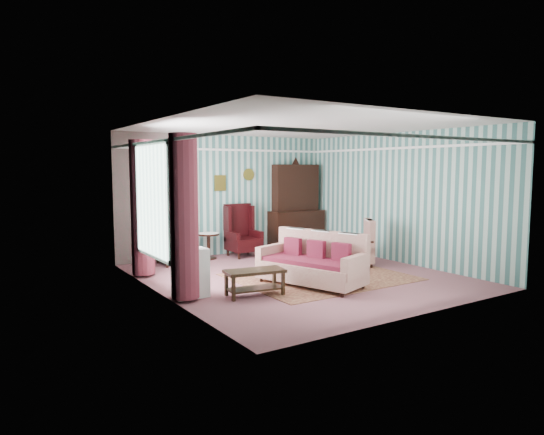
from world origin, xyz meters
TOP-DOWN VIEW (x-y plane):
  - floor at (0.00, 0.00)m, footprint 6.00×6.00m
  - room_shell at (-0.62, 0.18)m, footprint 5.53×6.02m
  - bookcase at (-1.35, 2.84)m, footprint 0.80×0.28m
  - dresser_hutch at (1.90, 2.72)m, footprint 1.50×0.56m
  - wingback_left at (-1.60, 2.45)m, footprint 0.76×0.80m
  - wingback_right at (0.15, 2.45)m, footprint 0.76×0.80m
  - seated_woman at (-1.60, 2.45)m, footprint 0.44×0.40m
  - round_side_table at (-0.70, 2.60)m, footprint 0.50×0.50m
  - nest_table at (2.47, 0.90)m, footprint 0.45×0.38m
  - plant_stand at (-2.40, -0.30)m, footprint 0.55×0.35m
  - rug at (0.30, -0.30)m, footprint 3.20×2.60m
  - sofa at (-0.26, -0.73)m, footprint 1.49×2.14m
  - floral_armchair at (1.65, 0.20)m, footprint 1.20×1.18m
  - coffee_table at (-1.47, -0.79)m, footprint 1.05×0.60m
  - potted_plant_a at (-2.50, -0.44)m, footprint 0.46×0.44m
  - potted_plant_b at (-2.39, -0.19)m, footprint 0.31×0.28m
  - potted_plant_c at (-2.52, -0.25)m, footprint 0.29×0.29m

SIDE VIEW (x-z plane):
  - floor at x=0.00m, z-range 0.00..0.00m
  - rug at x=0.30m, z-range 0.00..0.01m
  - coffee_table at x=-1.47m, z-range 0.00..0.44m
  - nest_table at x=2.47m, z-range 0.00..0.54m
  - round_side_table at x=-0.70m, z-range 0.00..0.60m
  - plant_stand at x=-2.40m, z-range 0.00..0.80m
  - floral_armchair at x=1.65m, z-range 0.00..0.90m
  - sofa at x=-0.26m, z-range 0.00..1.02m
  - seated_woman at x=-1.60m, z-range 0.00..1.18m
  - wingback_left at x=-1.60m, z-range 0.00..1.25m
  - wingback_right at x=0.15m, z-range 0.00..1.25m
  - potted_plant_c at x=-2.52m, z-range 0.80..1.21m
  - potted_plant_a at x=-2.50m, z-range 0.80..1.21m
  - potted_plant_b at x=-2.39m, z-range 0.80..1.28m
  - bookcase at x=-1.35m, z-range 0.00..2.24m
  - dresser_hutch at x=1.90m, z-range 0.00..2.36m
  - room_shell at x=-0.62m, z-range 0.55..3.46m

